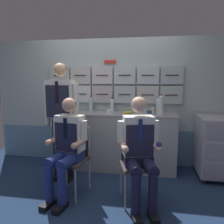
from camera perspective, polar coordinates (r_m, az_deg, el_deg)
ground at (r=2.88m, az=-5.67°, el=-22.66°), size 4.80×4.80×0.04m
galley_bulkhead at (r=3.82m, az=-0.43°, el=2.60°), size 4.20×0.14×2.15m
galley_counter at (r=3.63m, az=2.51°, el=-7.53°), size 1.76×0.53×0.93m
service_trolley at (r=3.63m, az=24.55°, el=-7.86°), size 0.40×0.65×0.92m
folding_chair_left at (r=2.94m, az=-9.93°, el=-10.16°), size 0.47×0.48×0.86m
crew_member_left at (r=2.76m, az=-11.80°, el=-8.17°), size 0.49×0.63×1.25m
folding_chair_right at (r=2.76m, az=6.40°, el=-11.32°), size 0.49×0.49×0.86m
crew_member_right at (r=2.55m, az=7.23°, el=-8.99°), size 0.51×0.66×1.27m
crew_member_standing at (r=3.21m, az=-13.05°, el=0.09°), size 0.53×0.28×1.69m
sparkling_bottle_green at (r=3.56m, az=12.01°, el=1.62°), size 0.07×0.07×0.26m
water_bottle_blue_cap at (r=3.71m, az=0.01°, el=1.91°), size 0.07×0.07×0.24m
water_bottle_clear at (r=3.80m, az=-5.56°, el=2.18°), size 0.08×0.08×0.26m
water_bottle_short at (r=3.39m, az=12.67°, el=1.76°), size 0.08×0.08×0.32m
coffee_cup_white at (r=3.42m, az=9.72°, el=-0.10°), size 0.07×0.07×0.06m
paper_cup_tan at (r=3.57m, az=10.51°, el=0.42°), size 0.06×0.06×0.08m
coffee_cup_spare at (r=3.47m, az=-0.80°, el=0.20°), size 0.07×0.07×0.07m
espresso_cup_small at (r=3.55m, az=-9.85°, el=0.25°), size 0.07×0.07×0.07m
snack_banana at (r=3.47m, az=4.26°, el=-0.10°), size 0.17×0.10×0.04m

